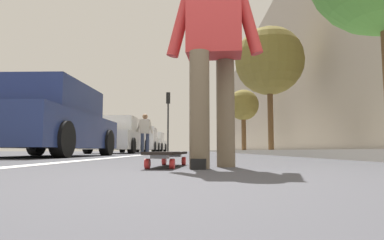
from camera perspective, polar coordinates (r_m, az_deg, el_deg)
The scene contains 14 objects.
ground_plane at distance 10.94m, azimuth -0.17°, elevation -5.94°, with size 80.00×80.00×0.00m, color #38383D.
lane_stripe_white at distance 20.98m, azimuth -3.63°, elevation -5.61°, with size 52.00×0.16×0.01m, color silver.
sidewalk_curb at distance 19.28m, azimuth 10.92°, elevation -5.36°, with size 52.00×3.20×0.14m, color #9E9B93.
building_facade at distance 24.25m, azimuth 14.67°, elevation 6.79°, with size 40.00×1.20×10.25m, color gray.
skateboard at distance 2.54m, azimuth -4.22°, elevation -5.98°, with size 0.86×0.29×0.11m.
skater_person at distance 2.52m, azimuth 3.73°, elevation 13.52°, with size 0.44×0.72×1.64m.
parked_car_near at distance 7.46m, azimuth -23.80°, elevation -0.39°, with size 4.20×2.06×1.47m.
parked_car_mid at distance 14.14m, azimuth -12.50°, elevation -2.85°, with size 4.44×2.03×1.46m.
parked_car_far at distance 19.80m, azimuth -8.78°, elevation -3.55°, with size 4.16×2.04×1.47m.
parked_car_end at distance 25.61m, azimuth -6.96°, elevation -3.90°, with size 4.31×2.03×1.50m.
traffic_light at distance 23.75m, azimuth -4.15°, elevation 1.60°, with size 0.33×0.28×4.30m.
street_tree_mid at distance 14.33m, azimuth 13.22°, elevation 9.88°, with size 2.85×2.85×5.28m.
street_tree_far at distance 21.01m, azimuth 8.87°, elevation 2.47°, with size 1.93×1.93×3.95m.
pedestrian_distant at distance 13.64m, azimuth -8.13°, elevation -1.86°, with size 0.46×0.71×1.62m.
Camera 1 is at (-0.94, -0.05, 0.12)m, focal length 30.84 mm.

